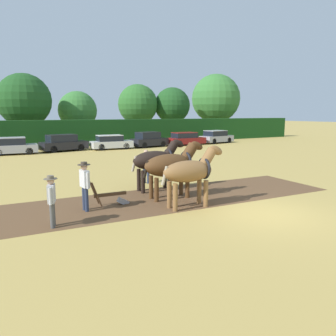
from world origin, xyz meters
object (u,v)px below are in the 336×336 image
Objects in this scene: parked_car_center at (63,143)px; tree_right at (216,99)px; draft_horse_trail_left at (156,160)px; farmer_at_plow at (85,182)px; draft_horse_lead_left at (191,171)px; plow at (113,197)px; draft_horse_lead_right at (172,165)px; parked_car_far_right at (185,139)px; parked_car_end_right at (216,137)px; tree_center_right at (172,105)px; parked_car_center_right at (111,142)px; tree_center_left at (78,110)px; tree_center at (138,104)px; tree_left at (24,100)px; farmer_beside_team at (146,164)px; parked_car_center_left at (13,146)px; parked_car_right at (149,140)px; farmer_onlooker_left at (52,198)px.

tree_right is at bearing 10.51° from parked_car_center.
farmer_at_plow is at bearing -154.07° from draft_horse_trail_left.
draft_horse_lead_left is 3.16m from plow.
farmer_at_plow is at bearing -176.14° from draft_horse_lead_right.
parked_car_end_right is at bearing 4.97° from parked_car_far_right.
tree_center_right is 16.44m from parked_car_center_right.
tree_center_left is 2.33× the size of draft_horse_trail_left.
farmer_at_plow is (-1.14, -0.19, 0.76)m from plow.
parked_car_far_right is (0.91, -10.81, -4.04)m from tree_center.
tree_center_right is at bearing 2.12° from tree_left.
parked_car_center_right is (6.80, 19.28, 0.37)m from plow.
farmer_beside_team is 0.44× the size of parked_car_center_left.
farmer_at_plow is 1.05× the size of farmer_beside_team.
tree_left is 22.28m from parked_car_end_right.
draft_horse_trail_left reaches higher than parked_car_far_right.
farmer_beside_team reaches higher than parked_car_center_right.
tree_center_left is 27.53m from farmer_beside_team.
parked_car_end_right is (-7.32, -9.76, -5.05)m from tree_right.
draft_horse_trail_left is 0.61× the size of parked_car_end_right.
parked_car_center_left is at bearing 170.69° from parked_car_right.
draft_horse_trail_left is at bearing -121.44° from tree_center_right.
parked_car_center_left is 22.22m from parked_car_end_right.
draft_horse_trail_left is at bearing -131.60° from tree_right.
draft_horse_lead_left is at bearing -74.56° from parked_car_center_left.
draft_horse_trail_left is 3.16m from plow.
tree_center_left is 3.48× the size of farmer_at_plow.
tree_right reaches higher than farmer_beside_team.
parked_car_end_right reaches higher than parked_car_center_right.
parked_car_center_right is (4.26, 19.41, -0.72)m from draft_horse_lead_right.
parked_car_center_left is at bearing -161.40° from tree_right.
farmer_onlooker_left is at bearing -132.31° from parked_car_right.
parked_car_center_left is (-2.10, -8.75, -4.24)m from tree_left.
tree_center_left is at bearing 58.20° from parked_car_center.
draft_horse_lead_left is 0.69× the size of parked_car_center_left.
parked_car_right reaches higher than parked_car_center_right.
parked_car_center_right is at bearing -53.10° from tree_left.
parked_car_far_right is at bearing -111.97° from tree_center_right.
parked_car_right is at bearing -108.50° from tree_center.
parked_car_center_right reaches higher than plow.
farmer_beside_team reaches higher than farmer_onlooker_left.
farmer_onlooker_left is 0.37× the size of parked_car_center.
parked_car_far_right is at bearing 2.72° from parked_car_center_left.
parked_car_center_right is 8.76m from parked_car_far_right.
tree_right is 36.42m from farmer_beside_team.
draft_horse_trail_left is 25.37m from parked_car_end_right.
parked_car_center reaches higher than parked_car_center_right.
tree_center_left reaches higher than parked_car_center_right.
parked_car_far_right is at bearing -85.17° from tree_center.
parked_car_right is (4.30, 0.21, 0.07)m from parked_car_center_right.
farmer_onlooker_left is at bearing -143.91° from farmer_at_plow.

